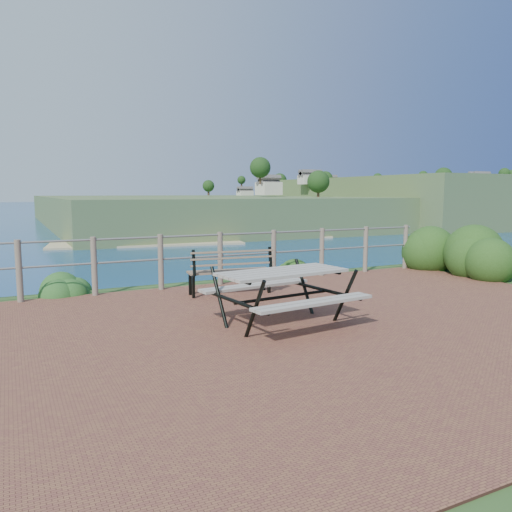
% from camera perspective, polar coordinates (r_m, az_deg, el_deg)
% --- Properties ---
extents(ground, '(10.00, 7.00, 0.12)m').
position_cam_1_polar(ground, '(6.64, 7.11, -8.13)').
color(ground, brown).
rests_on(ground, ground).
extents(ocean, '(1200.00, 1200.00, 0.00)m').
position_cam_1_polar(ocean, '(205.37, -25.60, 6.07)').
color(ocean, '#14587A').
rests_on(ocean, ground).
extents(safety_railing, '(9.40, 0.10, 1.00)m').
position_cam_1_polar(safety_railing, '(9.45, -4.11, 0.05)').
color(safety_railing, '#6B5B4C').
rests_on(safety_railing, ground).
extents(distant_bay, '(290.00, 232.36, 24.00)m').
position_cam_1_polar(distant_bay, '(272.85, 13.99, 6.37)').
color(distant_bay, '#406231').
rests_on(distant_bay, ground).
extents(picnic_table, '(1.77, 1.47, 0.72)m').
position_cam_1_polar(picnic_table, '(6.60, 3.02, -4.07)').
color(picnic_table, gray).
rests_on(picnic_table, ground).
extents(park_bench, '(1.48, 0.54, 0.82)m').
position_cam_1_polar(park_bench, '(8.56, -3.01, -0.92)').
color(park_bench, brown).
rests_on(park_bench, ground).
extents(shrub_right_front, '(1.27, 1.27, 1.80)m').
position_cam_1_polar(shrub_right_front, '(11.65, 24.90, -2.09)').
color(shrub_right_front, '#204214').
rests_on(shrub_right_front, ground).
extents(shrub_right_edge, '(1.19, 1.19, 1.69)m').
position_cam_1_polar(shrub_right_edge, '(12.45, 19.16, -1.25)').
color(shrub_right_edge, '#204214').
rests_on(shrub_right_edge, ground).
extents(shrub_lip_west, '(0.86, 0.86, 0.64)m').
position_cam_1_polar(shrub_lip_west, '(9.39, -20.47, -3.98)').
color(shrub_lip_west, '#2A5B22').
rests_on(shrub_lip_west, ground).
extents(shrub_lip_east, '(0.76, 0.76, 0.49)m').
position_cam_1_polar(shrub_lip_east, '(11.02, 4.51, -1.93)').
color(shrub_lip_east, '#204214').
rests_on(shrub_lip_east, ground).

